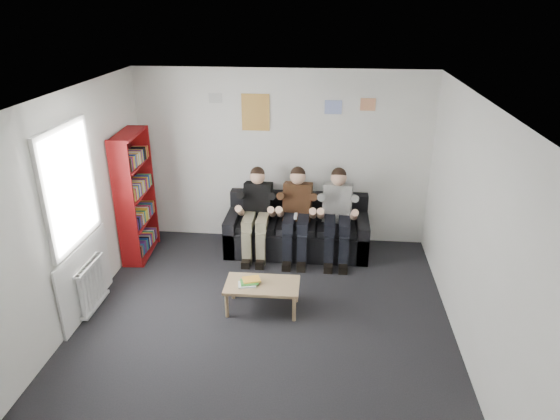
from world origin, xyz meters
name	(u,v)px	position (x,y,z in m)	size (l,w,h in m)	color
room_shell	(261,226)	(0.00, 0.00, 1.35)	(5.00, 5.00, 5.00)	black
sofa	(297,231)	(0.27, 2.09, 0.30)	(2.15, 0.88, 0.83)	black
bookshelf	(136,196)	(-2.08, 1.70, 0.95)	(0.29, 0.86, 1.90)	maroon
coffee_table	(262,287)	(-0.05, 0.41, 0.32)	(0.92, 0.50, 0.37)	tan
game_cases	(249,282)	(-0.21, 0.40, 0.39)	(0.26, 0.23, 0.05)	white
person_left	(256,214)	(-0.33, 1.89, 0.66)	(0.41, 0.88, 1.33)	black
person_middle	(297,215)	(0.27, 1.89, 0.67)	(0.42, 0.90, 1.35)	#54331C
person_right	(337,216)	(0.87, 1.89, 0.67)	(0.42, 0.91, 1.36)	white
radiator	(92,285)	(-2.15, 0.20, 0.35)	(0.10, 0.64, 0.60)	white
window	(78,236)	(-2.22, 0.20, 1.03)	(0.05, 1.30, 2.36)	white
poster_large	(256,112)	(-0.40, 2.49, 2.05)	(0.42, 0.01, 0.55)	#E6DF51
poster_blue	(333,107)	(0.75, 2.49, 2.15)	(0.25, 0.01, 0.20)	#426BE1
poster_pink	(368,104)	(1.25, 2.49, 2.20)	(0.22, 0.01, 0.18)	#D2417E
poster_sign	(215,98)	(-1.00, 2.49, 2.25)	(0.20, 0.01, 0.14)	silver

